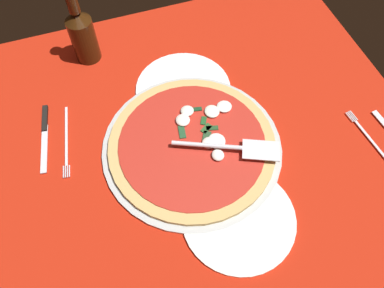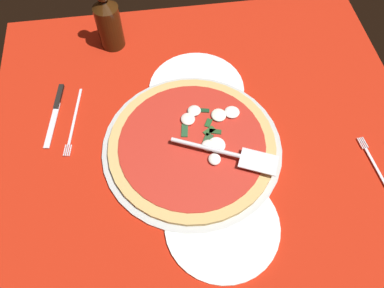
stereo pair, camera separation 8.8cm
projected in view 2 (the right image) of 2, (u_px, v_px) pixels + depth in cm
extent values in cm
cube|color=#B21E0D|center=(208.00, 153.00, 89.98)|extent=(102.26, 102.26, 0.80)
cube|color=silver|center=(339.00, 269.00, 75.79)|extent=(8.52, 8.52, 0.10)
cube|color=silver|center=(254.00, 281.00, 74.56)|extent=(8.52, 8.52, 0.10)
cube|color=white|center=(364.00, 222.00, 80.79)|extent=(8.52, 8.52, 0.10)
cube|color=silver|center=(285.00, 233.00, 79.56)|extent=(8.52, 8.52, 0.10)
cube|color=white|center=(204.00, 244.00, 78.33)|extent=(8.52, 8.52, 0.10)
cube|color=silver|center=(121.00, 256.00, 77.11)|extent=(8.52, 8.52, 0.10)
cube|color=silver|center=(34.00, 268.00, 75.88)|extent=(8.52, 8.52, 0.10)
cube|color=silver|center=(313.00, 191.00, 84.56)|extent=(8.52, 8.52, 0.10)
cube|color=silver|center=(237.00, 201.00, 83.33)|extent=(8.52, 8.52, 0.10)
cube|color=white|center=(159.00, 211.00, 82.10)|extent=(8.52, 8.52, 0.10)
cube|color=silver|center=(79.00, 221.00, 80.88)|extent=(8.52, 8.52, 0.10)
cube|color=silver|center=(337.00, 153.00, 89.55)|extent=(8.52, 8.52, 0.10)
cube|color=white|center=(266.00, 162.00, 88.33)|extent=(8.52, 8.52, 0.10)
cube|color=silver|center=(193.00, 171.00, 87.10)|extent=(8.52, 8.52, 0.10)
cube|color=silver|center=(118.00, 180.00, 85.87)|extent=(8.52, 8.52, 0.10)
cube|color=silver|center=(40.00, 190.00, 84.65)|extent=(8.52, 8.52, 0.10)
cube|color=white|center=(359.00, 119.00, 94.55)|extent=(8.52, 8.52, 0.10)
cube|color=white|center=(292.00, 127.00, 93.32)|extent=(8.52, 8.52, 0.10)
cube|color=white|center=(223.00, 135.00, 92.10)|extent=(8.52, 8.52, 0.10)
cube|color=white|center=(152.00, 144.00, 90.87)|extent=(8.52, 8.52, 0.10)
cube|color=silver|center=(80.00, 152.00, 89.64)|extent=(8.52, 8.52, 0.10)
cube|color=white|center=(5.00, 161.00, 88.42)|extent=(8.52, 8.52, 0.10)
cube|color=silver|center=(378.00, 89.00, 99.55)|extent=(8.52, 8.52, 0.10)
cube|color=silver|center=(315.00, 96.00, 98.32)|extent=(8.52, 8.52, 0.10)
cube|color=white|center=(250.00, 103.00, 97.09)|extent=(8.52, 8.52, 0.10)
cube|color=silver|center=(183.00, 111.00, 95.87)|extent=(8.52, 8.52, 0.10)
cube|color=white|center=(115.00, 119.00, 94.64)|extent=(8.52, 8.52, 0.10)
cube|color=white|center=(45.00, 126.00, 93.41)|extent=(8.52, 8.52, 0.10)
cube|color=white|center=(336.00, 68.00, 103.32)|extent=(8.52, 8.52, 0.10)
cube|color=white|center=(274.00, 74.00, 102.09)|extent=(8.52, 8.52, 0.10)
cube|color=silver|center=(211.00, 81.00, 100.86)|extent=(8.52, 8.52, 0.10)
cube|color=white|center=(147.00, 88.00, 99.64)|extent=(8.52, 8.52, 0.10)
cube|color=silver|center=(80.00, 95.00, 98.41)|extent=(8.52, 8.52, 0.10)
cube|color=white|center=(13.00, 103.00, 97.18)|extent=(8.52, 8.52, 0.10)
cube|color=silver|center=(355.00, 42.00, 108.31)|extent=(8.52, 8.52, 0.10)
cube|color=silver|center=(296.00, 48.00, 107.09)|extent=(8.52, 8.52, 0.10)
cube|color=white|center=(237.00, 54.00, 105.86)|extent=(8.52, 8.52, 0.10)
cube|color=white|center=(175.00, 61.00, 104.63)|extent=(8.52, 8.52, 0.10)
cube|color=silver|center=(113.00, 67.00, 103.41)|extent=(8.52, 8.52, 0.10)
cube|color=white|center=(48.00, 74.00, 102.18)|extent=(8.52, 8.52, 0.10)
cube|color=white|center=(317.00, 24.00, 112.08)|extent=(8.52, 8.52, 0.10)
cube|color=silver|center=(260.00, 30.00, 110.86)|extent=(8.52, 8.52, 0.10)
cube|color=white|center=(201.00, 36.00, 109.63)|extent=(8.52, 8.52, 0.10)
cube|color=silver|center=(142.00, 42.00, 108.41)|extent=(8.52, 8.52, 0.10)
cube|color=silver|center=(81.00, 48.00, 107.18)|extent=(8.52, 8.52, 0.10)
cube|color=silver|center=(19.00, 54.00, 105.95)|extent=(8.52, 8.52, 0.10)
cube|color=white|center=(335.00, 3.00, 117.08)|extent=(8.52, 8.52, 0.10)
cube|color=silver|center=(281.00, 8.00, 115.86)|extent=(8.52, 8.52, 0.10)
cube|color=white|center=(225.00, 13.00, 114.63)|extent=(8.52, 8.52, 0.10)
cube|color=silver|center=(169.00, 19.00, 113.40)|extent=(8.52, 8.52, 0.10)
cube|color=silver|center=(111.00, 24.00, 112.18)|extent=(8.52, 8.52, 0.10)
cube|color=silver|center=(52.00, 30.00, 110.95)|extent=(8.52, 8.52, 0.10)
cylinder|color=#B4B8B7|center=(192.00, 147.00, 89.60)|extent=(41.80, 41.80, 1.12)
cylinder|color=silver|center=(221.00, 226.00, 79.77)|extent=(24.03, 24.03, 1.00)
cylinder|color=white|center=(197.00, 89.00, 98.88)|extent=(24.39, 24.39, 1.00)
cylinder|color=tan|center=(192.00, 145.00, 88.65)|extent=(38.76, 38.76, 1.11)
cylinder|color=#B3261B|center=(192.00, 143.00, 88.05)|extent=(33.95, 33.95, 0.30)
ellipsoid|color=white|center=(210.00, 147.00, 86.69)|extent=(3.08, 3.37, 1.18)
ellipsoid|color=white|center=(232.00, 112.00, 91.87)|extent=(3.57, 3.68, 1.00)
ellipsoid|color=white|center=(216.00, 145.00, 87.22)|extent=(4.27, 4.04, 0.83)
ellipsoid|color=white|center=(219.00, 115.00, 91.44)|extent=(3.77, 3.58, 0.98)
ellipsoid|color=white|center=(194.00, 111.00, 91.99)|extent=(3.14, 3.23, 1.15)
ellipsoid|color=silver|center=(188.00, 119.00, 90.75)|extent=(3.54, 3.39, 1.12)
ellipsoid|color=silver|center=(215.00, 159.00, 85.07)|extent=(3.01, 2.80, 1.16)
cube|color=#214320|center=(215.00, 132.00, 89.38)|extent=(1.89, 3.06, 0.30)
cube|color=#274627|center=(209.00, 140.00, 88.16)|extent=(4.01, 3.31, 0.30)
cube|color=#275124|center=(209.00, 131.00, 89.46)|extent=(2.80, 3.19, 0.30)
cube|color=#153A1F|center=(204.00, 111.00, 92.54)|extent=(1.53, 2.64, 0.30)
cube|color=#1E4D23|center=(208.00, 123.00, 90.65)|extent=(2.66, 2.22, 0.30)
cube|color=#204A29|center=(185.00, 130.00, 89.54)|extent=(3.75, 2.05, 0.30)
cube|color=silver|center=(259.00, 162.00, 83.90)|extent=(7.98, 9.61, 0.30)
cylinder|color=silver|center=(205.00, 148.00, 85.34)|extent=(7.38, 14.91, 1.00)
cube|color=silver|center=(384.00, 181.00, 84.88)|extent=(17.42, 2.20, 0.25)
cube|color=silver|center=(365.00, 142.00, 90.13)|extent=(3.01, 0.50, 0.25)
cube|color=silver|center=(364.00, 143.00, 90.07)|extent=(3.01, 0.50, 0.25)
cube|color=silver|center=(362.00, 143.00, 90.02)|extent=(3.01, 0.50, 0.25)
cube|color=silver|center=(360.00, 144.00, 89.97)|extent=(3.01, 0.50, 0.25)
cube|color=silver|center=(65.00, 117.00, 94.52)|extent=(20.47, 14.17, 0.60)
cube|color=silver|center=(75.00, 116.00, 94.13)|extent=(16.63, 3.27, 0.25)
cube|color=silver|center=(65.00, 150.00, 89.01)|extent=(3.00, 0.70, 0.25)
cube|color=silver|center=(67.00, 150.00, 89.01)|extent=(3.00, 0.70, 0.25)
cube|color=silver|center=(68.00, 150.00, 89.00)|extent=(3.00, 0.70, 0.25)
cube|color=silver|center=(70.00, 150.00, 89.00)|extent=(3.00, 0.70, 0.25)
cube|color=black|center=(59.00, 97.00, 96.89)|extent=(7.62, 2.39, 0.80)
cube|color=silver|center=(52.00, 125.00, 92.72)|extent=(13.23, 3.48, 0.25)
cylinder|color=#331B09|center=(110.00, 27.00, 102.34)|extent=(6.64, 6.64, 12.67)
cone|color=#331B09|center=(104.00, 3.00, 95.74)|extent=(6.64, 6.64, 2.76)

